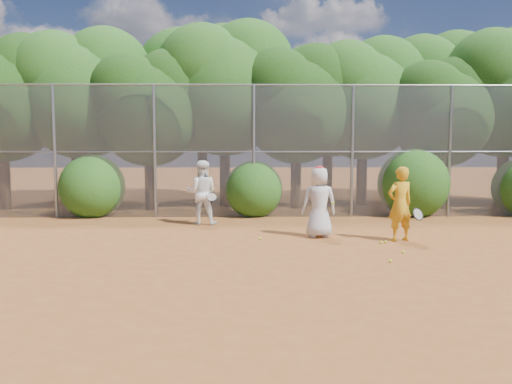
{
  "coord_description": "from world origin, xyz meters",
  "views": [
    {
      "loc": [
        -1.22,
        -9.16,
        2.2
      ],
      "look_at": [
        -1.0,
        2.5,
        1.1
      ],
      "focal_mm": 35.0,
      "sensor_mm": 36.0,
      "label": 1
    }
  ],
  "objects": [
    {
      "name": "ground",
      "position": [
        0.0,
        0.0,
        0.0
      ],
      "size": [
        80.0,
        80.0,
        0.0
      ],
      "primitive_type": "plane",
      "color": "brown",
      "rests_on": "ground"
    },
    {
      "name": "fence_back",
      "position": [
        -0.12,
        6.0,
        2.05
      ],
      "size": [
        20.05,
        0.09,
        4.03
      ],
      "color": "gray",
      "rests_on": "ground"
    },
    {
      "name": "tree_0",
      "position": [
        -9.44,
        8.04,
        3.93
      ],
      "size": [
        4.38,
        3.81,
        6.0
      ],
      "color": "black",
      "rests_on": "ground"
    },
    {
      "name": "tree_1",
      "position": [
        -6.94,
        8.54,
        4.16
      ],
      "size": [
        4.64,
        4.03,
        6.35
      ],
      "color": "black",
      "rests_on": "ground"
    },
    {
      "name": "tree_2",
      "position": [
        -4.45,
        7.83,
        3.58
      ],
      "size": [
        3.99,
        3.47,
        5.47
      ],
      "color": "black",
      "rests_on": "ground"
    },
    {
      "name": "tree_3",
      "position": [
        -1.94,
        8.84,
        4.4
      ],
      "size": [
        4.89,
        4.26,
        6.7
      ],
      "color": "black",
      "rests_on": "ground"
    },
    {
      "name": "tree_4",
      "position": [
        0.55,
        8.24,
        3.76
      ],
      "size": [
        4.19,
        3.64,
        5.73
      ],
      "color": "black",
      "rests_on": "ground"
    },
    {
      "name": "tree_5",
      "position": [
        3.06,
        9.04,
        4.05
      ],
      "size": [
        4.51,
        3.92,
        6.17
      ],
      "color": "black",
      "rests_on": "ground"
    },
    {
      "name": "tree_6",
      "position": [
        5.55,
        8.03,
        3.47
      ],
      "size": [
        3.86,
        3.36,
        5.29
      ],
      "color": "black",
      "rests_on": "ground"
    },
    {
      "name": "tree_7",
      "position": [
        8.06,
        8.64,
        4.28
      ],
      "size": [
        4.77,
        4.14,
        6.53
      ],
      "color": "black",
      "rests_on": "ground"
    },
    {
      "name": "tree_9",
      "position": [
        -7.94,
        10.84,
        4.34
      ],
      "size": [
        4.83,
        4.2,
        6.62
      ],
      "color": "black",
      "rests_on": "ground"
    },
    {
      "name": "tree_10",
      "position": [
        -2.93,
        11.05,
        4.63
      ],
      "size": [
        5.15,
        4.48,
        7.06
      ],
      "color": "black",
      "rests_on": "ground"
    },
    {
      "name": "tree_11",
      "position": [
        2.06,
        10.64,
        4.16
      ],
      "size": [
        4.64,
        4.03,
        6.35
      ],
      "color": "black",
      "rests_on": "ground"
    },
    {
      "name": "tree_12",
      "position": [
        6.56,
        11.24,
        4.51
      ],
      "size": [
        5.02,
        4.37,
        6.88
      ],
      "color": "black",
      "rests_on": "ground"
    },
    {
      "name": "bush_0",
      "position": [
        -6.0,
        6.3,
        1.0
      ],
      "size": [
        2.0,
        2.0,
        2.0
      ],
      "primitive_type": "sphere",
      "color": "#1F4E13",
      "rests_on": "ground"
    },
    {
      "name": "bush_1",
      "position": [
        -1.0,
        6.3,
        0.9
      ],
      "size": [
        1.8,
        1.8,
        1.8
      ],
      "primitive_type": "sphere",
      "color": "#1F4E13",
      "rests_on": "ground"
    },
    {
      "name": "bush_2",
      "position": [
        4.0,
        6.3,
        1.1
      ],
      "size": [
        2.2,
        2.2,
        2.2
      ],
      "primitive_type": "sphere",
      "color": "#1F4E13",
      "rests_on": "ground"
    },
    {
      "name": "player_yellow",
      "position": [
        2.29,
        2.09,
        0.86
      ],
      "size": [
        0.88,
        0.62,
        1.71
      ],
      "rotation": [
        0.0,
        0.0,
        3.44
      ],
      "color": "gold",
      "rests_on": "ground"
    },
    {
      "name": "player_teen",
      "position": [
        0.51,
        2.6,
        0.85
      ],
      "size": [
        0.86,
        0.6,
        1.71
      ],
      "rotation": [
        0.0,
        0.0,
        3.22
      ],
      "color": "silver",
      "rests_on": "ground"
    },
    {
      "name": "player_white",
      "position": [
        -2.47,
        4.61,
        0.89
      ],
      "size": [
        0.9,
        0.77,
        1.78
      ],
      "rotation": [
        0.0,
        0.0,
        3.11
      ],
      "color": "white",
      "rests_on": "ground"
    },
    {
      "name": "ball_0",
      "position": [
        1.79,
        1.78,
        0.03
      ],
      "size": [
        0.07,
        0.07,
        0.07
      ],
      "primitive_type": "sphere",
      "color": "#CAD426",
      "rests_on": "ground"
    },
    {
      "name": "ball_1",
      "position": [
        1.89,
        1.81,
        0.03
      ],
      "size": [
        0.07,
        0.07,
        0.07
      ],
      "primitive_type": "sphere",
      "color": "#CAD426",
      "rests_on": "ground"
    },
    {
      "name": "ball_2",
      "position": [
        1.96,
        0.75,
        0.03
      ],
      "size": [
        0.07,
        0.07,
        0.07
      ],
      "primitive_type": "sphere",
      "color": "#CAD426",
      "rests_on": "ground"
    },
    {
      "name": "ball_4",
      "position": [
        1.47,
        -0.03,
        0.03
      ],
      "size": [
        0.07,
        0.07,
        0.07
      ],
      "primitive_type": "sphere",
      "color": "#CAD426",
      "rests_on": "ground"
    },
    {
      "name": "ball_5",
      "position": [
        2.69,
        2.79,
        0.03
      ],
      "size": [
        0.07,
        0.07,
        0.07
      ],
      "primitive_type": "sphere",
      "color": "#CAD426",
      "rests_on": "ground"
    },
    {
      "name": "ball_6",
      "position": [
        -0.91,
        2.27,
        0.03
      ],
      "size": [
        0.07,
        0.07,
        0.07
      ],
      "primitive_type": "sphere",
      "color": "#CAD426",
      "rests_on": "ground"
    }
  ]
}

